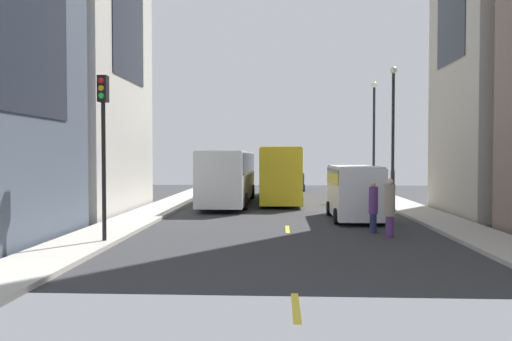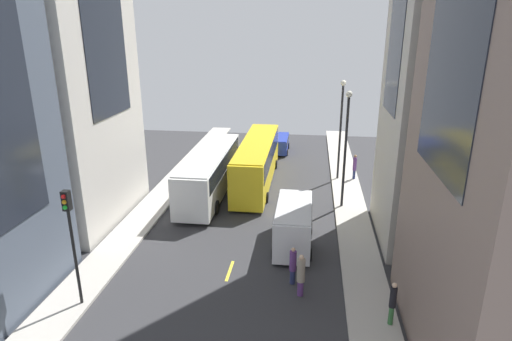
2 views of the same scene
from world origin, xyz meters
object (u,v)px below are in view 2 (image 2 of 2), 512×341
Objects in this scene: streetcar_yellow at (257,158)px; pedestrian_waiting_curb at (393,302)px; pedestrian_walking_far at (355,166)px; traffic_light_near_corner at (70,227)px; city_bus_white at (210,169)px; pedestrian_crossing_mid at (293,265)px; car_blue_0 at (279,143)px; delivery_van_white at (294,222)px; pedestrian_crossing_near at (301,274)px.

streetcar_yellow reaches higher than pedestrian_waiting_curb.
pedestrian_walking_far is at bearing -174.26° from pedestrian_waiting_curb.
traffic_light_near_corner is at bearing 34.61° from pedestrian_walking_far.
city_bus_white is 18.36m from pedestrian_waiting_curb.
pedestrian_walking_far is 0.37× the size of traffic_light_near_corner.
streetcar_yellow is at bearing -36.01° from pedestrian_crossing_mid.
pedestrian_crossing_mid is (3.64, -14.42, -1.05)m from streetcar_yellow.
pedestrian_waiting_curb reaches higher than car_blue_0.
city_bus_white reaches higher than pedestrian_walking_far.
city_bus_white is 12.20m from pedestrian_walking_far.
delivery_van_white is 2.58× the size of pedestrian_waiting_curb.
streetcar_yellow is at bearing 70.81° from traffic_light_near_corner.
traffic_light_near_corner is (-14.14, -0.31, 2.82)m from pedestrian_waiting_curb.
pedestrian_crossing_near is 10.80m from traffic_light_near_corner.
pedestrian_walking_far is 23.96m from traffic_light_near_corner.
pedestrian_crossing_mid is at bearing -87.74° from delivery_van_white.
streetcar_yellow is 2.29× the size of traffic_light_near_corner.
streetcar_yellow is 19.02m from pedestrian_waiting_curb.
pedestrian_crossing_mid is (6.94, -11.62, -0.94)m from city_bus_white.
city_bus_white reaches higher than pedestrian_waiting_curb.
delivery_van_white is (6.78, -7.61, -0.50)m from city_bus_white.
pedestrian_crossing_near is at bearing 11.89° from traffic_light_near_corner.
city_bus_white is 2.28× the size of delivery_van_white.
streetcar_yellow is 15.94m from pedestrian_crossing_near.
delivery_van_white is 4.04m from pedestrian_crossing_mid.
city_bus_white is 2.82× the size of car_blue_0.
pedestrian_crossing_near reaches higher than pedestrian_waiting_curb.
pedestrian_walking_far is at bearing -92.53° from pedestrian_crossing_near.
pedestrian_crossing_near is at bearing -75.19° from streetcar_yellow.
pedestrian_crossing_near is at bearing 153.75° from pedestrian_crossing_mid.
streetcar_yellow is at bearing -7.64° from pedestrian_walking_far.
pedestrian_waiting_curb is 4.37m from pedestrian_crossing_near.
delivery_van_white is (3.48, -10.40, -0.61)m from streetcar_yellow.
traffic_light_near_corner is at bearing -100.78° from city_bus_white.
pedestrian_waiting_curb is 5.22m from pedestrian_crossing_mid.
pedestrian_walking_far is at bearing 69.10° from delivery_van_white.
delivery_van_white is at bearing 50.24° from pedestrian_walking_far.
streetcar_yellow is 5.83× the size of pedestrian_crossing_near.
traffic_light_near_corner is at bearing -109.19° from streetcar_yellow.
pedestrian_waiting_curb is 0.97× the size of pedestrian_walking_far.
delivery_van_white is at bearing -72.57° from pedestrian_crossing_near.
pedestrian_walking_far reaches higher than pedestrian_crossing_near.
pedestrian_waiting_curb is (6.98, -26.74, 0.33)m from car_blue_0.
pedestrian_walking_far is at bearing 53.48° from traffic_light_near_corner.
traffic_light_near_corner is (-10.17, -2.14, 2.93)m from pedestrian_crossing_near.
streetcar_yellow is at bearing -149.16° from pedestrian_waiting_curb.
pedestrian_walking_far is (4.58, 12.00, -0.22)m from delivery_van_white.
pedestrian_waiting_curb is at bearing 165.91° from pedestrian_crossing_near.
city_bus_white is at bearing -136.02° from pedestrian_waiting_curb.
streetcar_yellow is 18.66m from traffic_light_near_corner.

